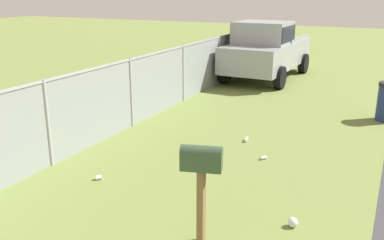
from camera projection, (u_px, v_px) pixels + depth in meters
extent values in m
cube|color=brown|center=(201.00, 206.00, 5.44)|extent=(0.09, 0.09, 1.02)
cube|color=#334C33|center=(201.00, 162.00, 5.26)|extent=(0.33, 0.55, 0.22)
cylinder|color=#334C33|center=(201.00, 153.00, 5.23)|extent=(0.33, 0.55, 0.20)
cube|color=red|center=(205.00, 154.00, 5.33)|extent=(0.02, 0.04, 0.18)
cube|color=#93999E|center=(267.00, 54.00, 15.64)|extent=(4.89, 2.12, 0.90)
cube|color=#93999E|center=(263.00, 33.00, 14.91)|extent=(1.70, 1.86, 0.76)
cube|color=black|center=(263.00, 33.00, 14.91)|extent=(1.65, 1.90, 0.53)
cube|color=#93999E|center=(300.00, 39.00, 15.99)|extent=(2.52, 0.16, 0.12)
cube|color=#93999E|center=(254.00, 36.00, 16.80)|extent=(2.52, 0.16, 0.12)
cylinder|color=black|center=(280.00, 78.00, 14.00)|extent=(0.77, 0.28, 0.76)
cylinder|color=black|center=(225.00, 72.00, 14.88)|extent=(0.77, 0.28, 0.76)
cylinder|color=black|center=(303.00, 63.00, 16.70)|extent=(0.77, 0.28, 0.76)
cylinder|color=black|center=(256.00, 60.00, 17.58)|extent=(0.77, 0.28, 0.76)
cylinder|color=#9EA3A8|center=(48.00, 124.00, 7.76)|extent=(0.07, 0.07, 1.64)
cylinder|color=#9EA3A8|center=(131.00, 93.00, 10.07)|extent=(0.07, 0.07, 1.64)
cylinder|color=#9EA3A8|center=(183.00, 73.00, 12.38)|extent=(0.07, 0.07, 1.64)
cylinder|color=#9EA3A8|center=(219.00, 60.00, 14.70)|extent=(0.07, 0.07, 1.64)
cylinder|color=#9EA3A8|center=(245.00, 50.00, 17.01)|extent=(0.07, 0.07, 1.64)
cylinder|color=#9EA3A8|center=(265.00, 43.00, 19.32)|extent=(0.07, 0.07, 1.64)
cube|color=#9EA3A8|center=(159.00, 52.00, 10.99)|extent=(18.89, 0.04, 0.04)
cube|color=gray|center=(160.00, 82.00, 11.23)|extent=(18.89, 0.01, 1.64)
cylinder|color=white|center=(99.00, 177.00, 7.38)|extent=(0.13, 0.13, 0.08)
cylinder|color=silver|center=(263.00, 158.00, 8.27)|extent=(0.14, 0.12, 0.07)
cylinder|color=#B2D8BF|center=(246.00, 139.00, 9.26)|extent=(0.23, 0.10, 0.07)
sphere|color=silver|center=(293.00, 222.00, 5.91)|extent=(0.14, 0.14, 0.14)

